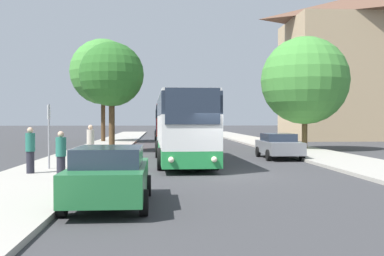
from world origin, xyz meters
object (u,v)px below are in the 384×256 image
object	(u,v)px
bus_front	(183,127)
tree_left_far	(103,72)
bus_stop_sign	(49,129)
pedestrian_walking_back	(61,155)
bus_middle	(172,124)
parked_car_left_curb	(110,175)
bus_rear	(167,123)
pedestrian_waiting_near	(30,150)
tree_right_near	(305,81)
parked_car_right_near	(279,145)
tree_left_near	(112,75)
pedestrian_waiting_far	(90,143)

from	to	relation	value
bus_front	tree_left_far	xyz separation A→B (m)	(-6.70, 20.92, 4.99)
bus_stop_sign	pedestrian_walking_back	distance (m)	3.79
bus_middle	parked_car_left_curb	distance (m)	26.98
bus_rear	tree_left_far	bearing A→B (deg)	-125.47
pedestrian_waiting_near	tree_right_near	size ratio (longest dim) A/B	0.22
bus_stop_sign	tree_left_far	bearing A→B (deg)	91.87
pedestrian_walking_back	tree_left_far	world-z (taller)	tree_left_far
bus_front	pedestrian_walking_back	distance (m)	8.52
parked_car_left_curb	parked_car_right_near	xyz separation A→B (m)	(8.10, 13.52, -0.04)
bus_front	bus_middle	xyz separation A→B (m)	(-0.12, 15.52, -0.05)
parked_car_left_curb	bus_stop_sign	size ratio (longest dim) A/B	1.59
parked_car_left_curb	tree_left_far	world-z (taller)	tree_left_far
bus_rear	tree_left_near	world-z (taller)	tree_left_near
pedestrian_waiting_near	pedestrian_walking_back	distance (m)	2.40
pedestrian_waiting_near	tree_right_near	world-z (taller)	tree_right_near
tree_left_near	pedestrian_waiting_near	bearing A→B (deg)	-97.53
bus_stop_sign	pedestrian_walking_back	bearing A→B (deg)	-70.11
tree_right_near	parked_car_right_near	bearing A→B (deg)	-119.06
parked_car_left_curb	tree_left_near	world-z (taller)	tree_left_near
bus_rear	bus_front	bearing A→B (deg)	-89.56
bus_stop_sign	bus_rear	bearing A→B (deg)	80.63
bus_middle	tree_left_near	world-z (taller)	tree_left_near
bus_rear	bus_middle	bearing A→B (deg)	-89.27
bus_rear	parked_car_left_curb	bearing A→B (deg)	-93.18
bus_middle	tree_left_far	size ratio (longest dim) A/B	1.17
pedestrian_walking_back	tree_right_near	world-z (taller)	tree_right_near
tree_left_near	tree_left_far	world-z (taller)	tree_left_far
bus_middle	pedestrian_waiting_near	distance (m)	21.67
bus_front	parked_car_left_curb	bearing A→B (deg)	-103.58
bus_rear	pedestrian_walking_back	distance (m)	37.24
parked_car_left_curb	pedestrian_waiting_near	world-z (taller)	pedestrian_waiting_near
bus_rear	tree_left_far	size ratio (longest dim) A/B	1.12
pedestrian_waiting_near	tree_left_near	bearing A→B (deg)	160.24
bus_rear	tree_left_near	size ratio (longest dim) A/B	1.50
bus_rear	pedestrian_waiting_far	size ratio (longest dim) A/B	6.04
parked_car_right_near	pedestrian_waiting_far	size ratio (longest dim) A/B	2.35
pedestrian_walking_back	parked_car_left_curb	bearing A→B (deg)	-110.45
bus_middle	pedestrian_waiting_far	distance (m)	16.96
parked_car_right_near	tree_left_near	xyz separation A→B (m)	(-10.09, 5.70, 4.55)
parked_car_left_curb	pedestrian_waiting_far	size ratio (longest dim) A/B	2.38
parked_car_left_curb	tree_left_far	size ratio (longest dim) A/B	0.44
bus_middle	parked_car_left_curb	xyz separation A→B (m)	(-2.35, -26.86, -1.02)
bus_stop_sign	tree_right_near	bearing A→B (deg)	39.26
bus_rear	parked_car_left_curb	distance (m)	41.30
pedestrian_waiting_near	tree_left_near	size ratio (longest dim) A/B	0.24
pedestrian_walking_back	tree_left_near	world-z (taller)	tree_left_near
bus_rear	pedestrian_walking_back	xyz separation A→B (m)	(-4.27, -36.98, -0.82)
pedestrian_walking_back	tree_right_near	distance (m)	21.53
parked_car_right_near	bus_stop_sign	distance (m)	12.94
bus_front	pedestrian_walking_back	size ratio (longest dim) A/B	6.57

